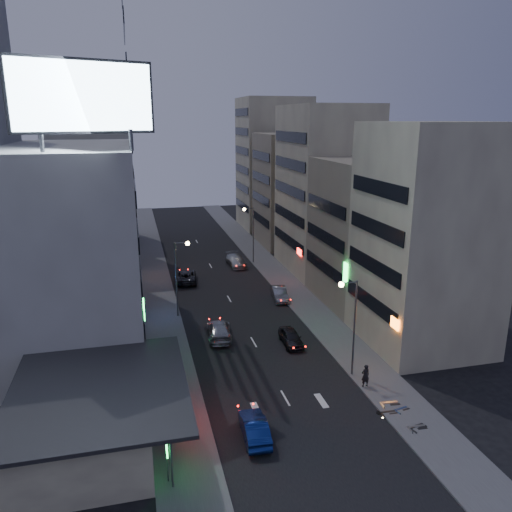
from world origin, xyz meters
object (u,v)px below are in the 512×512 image
object	(u,v)px
parked_car_right_far	(236,261)
scooter_silver_a	(424,417)
road_car_blue	(254,428)
scooter_silver_b	(398,393)
parked_car_right_mid	(279,293)
parked_car_right_near	(291,337)
person	(365,376)
scooter_blue	(406,400)
scooter_black_b	(395,403)
road_car_silver	(219,330)
scooter_black_a	(423,416)
parked_car_left	(186,276)

from	to	relation	value
parked_car_right_far	scooter_silver_a	xyz separation A→B (m)	(4.55, -40.67, -0.09)
road_car_blue	scooter_silver_b	bearing A→B (deg)	-169.29
scooter_silver_b	parked_car_right_mid	bearing A→B (deg)	10.40
parked_car_right_near	scooter_silver_a	size ratio (longest dim) A/B	2.17
person	scooter_blue	size ratio (longest dim) A/B	1.10
road_car_blue	scooter_silver_a	world-z (taller)	road_car_blue
parked_car_right_near	scooter_black_b	xyz separation A→B (m)	(3.83, -12.29, -0.05)
road_car_blue	scooter_silver_b	size ratio (longest dim) A/B	2.18
parked_car_right_far	parked_car_right_near	bearing A→B (deg)	-93.72
parked_car_right_far	scooter_blue	size ratio (longest dim) A/B	3.23
parked_car_right_mid	scooter_blue	distance (m)	23.87
parked_car_right_far	scooter_silver_b	xyz separation A→B (m)	(4.29, -37.58, -0.05)
road_car_silver	scooter_silver_b	size ratio (longest dim) A/B	2.64
road_car_blue	person	xyz separation A→B (m)	(9.85, 4.03, 0.31)
road_car_silver	scooter_black_a	distance (m)	20.47
parked_car_right_mid	road_car_blue	distance (m)	26.12
parked_car_right_mid	scooter_black_a	distance (m)	26.01
scooter_black_b	scooter_silver_b	distance (m)	1.29
scooter_black_a	scooter_blue	world-z (taller)	scooter_black_a
person	scooter_black_b	distance (m)	3.60
scooter_silver_a	scooter_black_b	size ratio (longest dim) A/B	1.09
parked_car_right_far	scooter_blue	xyz separation A→B (m)	(4.56, -38.34, -0.15)
person	scooter_black_b	world-z (taller)	person
scooter_silver_b	parked_car_right_near	bearing A→B (deg)	27.02
road_car_blue	scooter_silver_b	world-z (taller)	road_car_blue
parked_car_left	parked_car_right_far	xyz separation A→B (m)	(7.72, 5.52, 0.02)
scooter_silver_a	road_car_blue	bearing A→B (deg)	84.19
parked_car_right_mid	person	size ratio (longest dim) A/B	2.41
parked_car_right_far	scooter_black_a	xyz separation A→B (m)	(4.55, -40.49, -0.11)
scooter_black_a	scooter_black_b	xyz separation A→B (m)	(-1.02, 1.88, -0.03)
parked_car_right_near	parked_car_right_far	size ratio (longest dim) A/B	0.76
scooter_black_a	scooter_silver_a	bearing A→B (deg)	169.80
road_car_blue	scooter_black_a	xyz separation A→B (m)	(11.49, -1.37, -0.05)
person	scooter_black_a	distance (m)	5.66
parked_car_right_far	person	size ratio (longest dim) A/B	2.95
parked_car_right_mid	parked_car_right_far	size ratio (longest dim) A/B	0.82
road_car_blue	road_car_silver	xyz separation A→B (m)	(0.44, 15.86, 0.05)
road_car_silver	parked_car_left	bearing A→B (deg)	-78.94
parked_car_right_near	scooter_silver_b	xyz separation A→B (m)	(4.59, -11.26, 0.04)
scooter_black_a	scooter_silver_b	xyz separation A→B (m)	(-0.26, 2.91, 0.06)
parked_car_right_near	parked_car_right_far	world-z (taller)	parked_car_right_far
parked_car_left	scooter_silver_a	distance (m)	37.23
scooter_silver_a	scooter_black_b	world-z (taller)	scooter_silver_a
scooter_black_b	scooter_blue	bearing A→B (deg)	-73.27
road_car_silver	person	xyz separation A→B (m)	(9.40, -11.83, 0.26)
road_car_blue	scooter_silver_b	xyz separation A→B (m)	(11.23, 1.54, 0.01)
parked_car_left	scooter_black_b	xyz separation A→B (m)	(11.24, -33.09, -0.12)
parked_car_right_near	parked_car_right_far	xyz separation A→B (m)	(0.31, 26.32, 0.09)
parked_car_right_far	road_car_blue	bearing A→B (deg)	-103.12
person	scooter_black_a	bearing A→B (deg)	102.42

